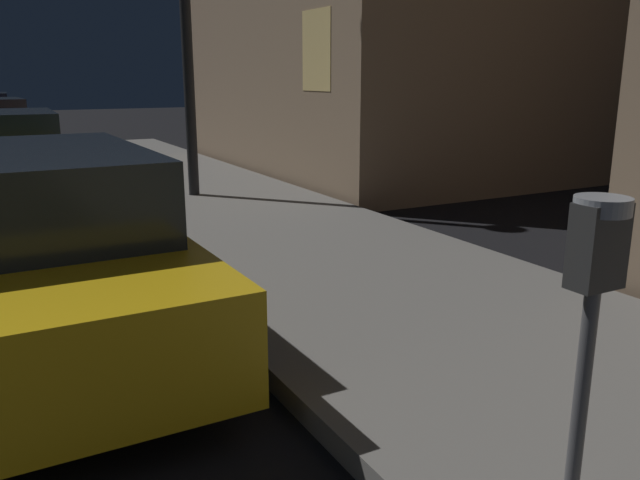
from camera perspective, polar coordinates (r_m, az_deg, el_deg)
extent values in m
cylinder|color=#59595B|center=(2.62, 22.00, -14.97)|extent=(0.06, 0.06, 1.06)
cube|color=#333333|center=(2.38, 23.52, -0.49)|extent=(0.19, 0.11, 0.30)
cylinder|color=#999EA5|center=(2.35, 23.86, 2.81)|extent=(0.19, 0.19, 0.06)
cube|color=black|center=(2.33, 22.76, 0.29)|extent=(0.01, 0.08, 0.11)
cube|color=gold|center=(5.09, -23.84, -2.24)|extent=(1.77, 4.31, 0.64)
cube|color=#1E2328|center=(4.92, -24.47, 4.11)|extent=(1.54, 2.35, 0.56)
cylinder|color=black|center=(6.54, -17.27, -0.33)|extent=(0.23, 0.66, 0.66)
cylinder|color=black|center=(4.09, -9.26, -8.67)|extent=(0.23, 0.66, 0.66)
cube|color=#19592D|center=(10.62, -26.57, 5.57)|extent=(1.92, 4.35, 0.64)
cylinder|color=black|center=(12.00, -22.21, 5.71)|extent=(0.24, 0.67, 0.66)
cylinder|color=black|center=(9.38, -20.81, 3.69)|extent=(0.24, 0.67, 0.66)
cylinder|color=black|center=(18.36, -24.89, 8.09)|extent=(0.25, 0.67, 0.66)
cylinder|color=black|center=(15.75, -23.77, 7.38)|extent=(0.25, 0.67, 0.66)
cylinder|color=black|center=(24.06, -25.55, 9.21)|extent=(0.25, 0.67, 0.66)
cylinder|color=black|center=(21.48, -25.49, 8.76)|extent=(0.25, 0.67, 0.66)
cylinder|color=black|center=(9.97, -11.92, 19.61)|extent=(0.16, 0.16, 5.46)
cube|color=#F2D17F|center=(10.14, -0.22, 16.53)|extent=(0.06, 0.90, 1.20)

